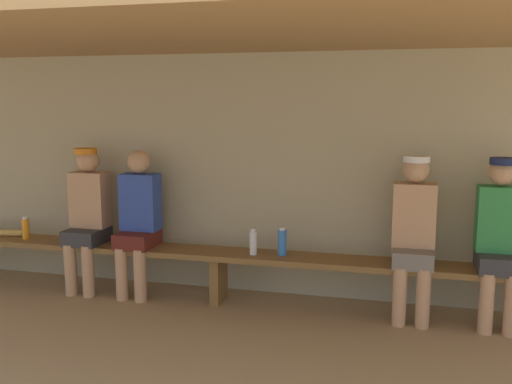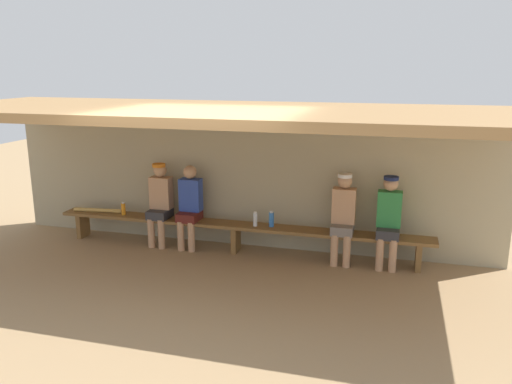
# 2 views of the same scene
# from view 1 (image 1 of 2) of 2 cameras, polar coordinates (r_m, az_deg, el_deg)

# --- Properties ---
(ground_plane) EXTENTS (24.00, 24.00, 0.00)m
(ground_plane) POSITION_cam_1_polar(r_m,az_deg,el_deg) (3.88, -11.16, -18.31)
(ground_plane) COLOR #9E7F59
(back_wall) EXTENTS (8.00, 0.20, 2.20)m
(back_wall) POSITION_cam_1_polar(r_m,az_deg,el_deg) (5.36, -2.39, 1.89)
(back_wall) COLOR tan
(back_wall) RESTS_ON ground
(dugout_roof) EXTENTS (8.00, 2.80, 0.12)m
(dugout_roof) POSITION_cam_1_polar(r_m,az_deg,el_deg) (4.12, -7.86, 15.80)
(dugout_roof) COLOR #9E7547
(dugout_roof) RESTS_ON back_wall
(bench) EXTENTS (6.00, 0.36, 0.46)m
(bench) POSITION_cam_1_polar(r_m,az_deg,el_deg) (5.08, -3.79, -6.74)
(bench) COLOR brown
(bench) RESTS_ON ground
(player_in_red) EXTENTS (0.34, 0.42, 1.34)m
(player_in_red) POSITION_cam_1_polar(r_m,az_deg,el_deg) (4.77, 15.53, -3.68)
(player_in_red) COLOR slate
(player_in_red) RESTS_ON ground
(player_rightmost) EXTENTS (0.34, 0.42, 1.34)m
(player_rightmost) POSITION_cam_1_polar(r_m,az_deg,el_deg) (5.52, -16.58, -1.98)
(player_rightmost) COLOR #333338
(player_rightmost) RESTS_ON ground
(player_with_sunglasses) EXTENTS (0.34, 0.42, 1.34)m
(player_with_sunglasses) POSITION_cam_1_polar(r_m,az_deg,el_deg) (4.83, 23.24, -3.94)
(player_with_sunglasses) COLOR #333338
(player_with_sunglasses) RESTS_ON ground
(player_leftmost) EXTENTS (0.34, 0.42, 1.34)m
(player_leftmost) POSITION_cam_1_polar(r_m,az_deg,el_deg) (5.28, -11.76, -2.48)
(player_leftmost) COLOR #591E19
(player_leftmost) RESTS_ON ground
(water_bottle_blue) EXTENTS (0.06, 0.06, 0.23)m
(water_bottle_blue) POSITION_cam_1_polar(r_m,az_deg,el_deg) (4.92, -0.29, -5.07)
(water_bottle_blue) COLOR silver
(water_bottle_blue) RESTS_ON bench
(water_bottle_green) EXTENTS (0.08, 0.08, 0.25)m
(water_bottle_green) POSITION_cam_1_polar(r_m,az_deg,el_deg) (4.90, 2.64, -5.03)
(water_bottle_green) COLOR blue
(water_bottle_green) RESTS_ON bench
(water_bottle_orange) EXTENTS (0.07, 0.07, 0.22)m
(water_bottle_orange) POSITION_cam_1_polar(r_m,az_deg,el_deg) (5.90, -22.13, -3.40)
(water_bottle_orange) COLOR orange
(water_bottle_orange) RESTS_ON bench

